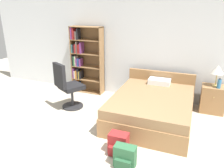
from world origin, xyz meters
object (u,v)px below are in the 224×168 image
object	(u,v)px
bed	(152,106)
nightstand	(213,99)
office_chair	(68,87)
backpack_red	(118,144)
table_lamp	(218,70)
water_bottle	(219,84)
bookshelf	(84,60)
backpack_green	(125,157)

from	to	relation	value
bed	nightstand	size ratio (longest dim) A/B	3.33
office_chair	backpack_red	bearing A→B (deg)	-34.81
table_lamp	water_bottle	xyz separation A→B (m)	(0.06, -0.11, -0.26)
bookshelf	water_bottle	size ratio (longest dim) A/B	8.14
bookshelf	office_chair	size ratio (longest dim) A/B	1.62
nightstand	backpack_green	xyz separation A→B (m)	(-1.27, -2.46, -0.14)
bookshelf	table_lamp	size ratio (longest dim) A/B	3.82
bookshelf	bed	size ratio (longest dim) A/B	0.87
nightstand	table_lamp	bearing A→B (deg)	56.14
backpack_red	table_lamp	bearing A→B (deg)	56.04
office_chair	nightstand	bearing A→B (deg)	18.37
office_chair	backpack_green	xyz separation A→B (m)	(1.86, -1.42, -0.37)
bookshelf	table_lamp	bearing A→B (deg)	-1.36
backpack_green	nightstand	bearing A→B (deg)	62.61
backpack_green	bed	bearing A→B (deg)	87.31
bookshelf	backpack_green	distance (m)	3.35
office_chair	backpack_red	size ratio (longest dim) A/B	3.17
bed	table_lamp	bearing A→B (deg)	34.80
bed	nightstand	xyz separation A→B (m)	(1.20, 0.83, 0.03)
bed	backpack_green	size ratio (longest dim) A/B	5.94
bed	backpack_green	xyz separation A→B (m)	(-0.08, -1.63, -0.12)
nightstand	backpack_green	size ratio (longest dim) A/B	1.79
bookshelf	bed	distance (m)	2.39
bookshelf	office_chair	world-z (taller)	bookshelf
bookshelf	backpack_red	size ratio (longest dim) A/B	5.12
bed	table_lamp	world-z (taller)	table_lamp
bed	office_chair	bearing A→B (deg)	-173.70
bookshelf	bed	bearing A→B (deg)	-23.48
nightstand	backpack_red	bearing A→B (deg)	-123.96
office_chair	water_bottle	xyz separation A→B (m)	(3.20, 0.94, 0.19)
bookshelf	bed	world-z (taller)	bookshelf
office_chair	table_lamp	xyz separation A→B (m)	(3.14, 1.05, 0.45)
office_chair	table_lamp	world-z (taller)	office_chair
bed	table_lamp	size ratio (longest dim) A/B	4.37
bed	backpack_red	world-z (taller)	bed
nightstand	backpack_green	distance (m)	2.78
nightstand	water_bottle	bearing A→B (deg)	-55.74
nightstand	table_lamp	distance (m)	0.68
office_chair	bed	bearing A→B (deg)	6.30
bed	backpack_red	xyz separation A→B (m)	(-0.28, -1.36, -0.12)
bookshelf	water_bottle	bearing A→B (deg)	-3.26
nightstand	backpack_red	distance (m)	2.65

